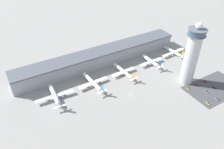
{
  "coord_description": "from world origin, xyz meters",
  "views": [
    {
      "loc": [
        -106.68,
        -141.9,
        154.23
      ],
      "look_at": [
        -8.66,
        25.06,
        13.7
      ],
      "focal_mm": 35.0,
      "sensor_mm": 36.0,
      "label": 1
    }
  ],
  "objects": [
    {
      "name": "service_truck_fuel",
      "position": [
        96.52,
        37.21,
        0.89
      ],
      "size": [
        8.59,
        4.0,
        2.56
      ],
      "color": "black",
      "rests_on": "ground"
    },
    {
      "name": "airplane_gate_bravo",
      "position": [
        -28.18,
        33.32,
        4.26
      ],
      "size": [
        35.66,
        40.34,
        13.41
      ],
      "color": "white",
      "rests_on": "ground"
    },
    {
      "name": "terminal_building",
      "position": [
        0.0,
        70.0,
        9.54
      ],
      "size": [
        217.39,
        25.0,
        18.89
      ],
      "color": "#9399A3",
      "rests_on": "ground"
    },
    {
      "name": "control_tower",
      "position": [
        67.59,
        -12.53,
        34.43
      ],
      "size": [
        18.91,
        18.91,
        71.39
      ],
      "color": "#BCBCC1",
      "rests_on": "ground"
    },
    {
      "name": "car_white_wagon",
      "position": [
        72.59,
        -25.03,
        0.55
      ],
      "size": [
        1.93,
        4.1,
        1.42
      ],
      "color": "black",
      "rests_on": "ground"
    },
    {
      "name": "car_red_hatchback",
      "position": [
        72.88,
        -52.12,
        0.61
      ],
      "size": [
        1.75,
        4.16,
        1.57
      ],
      "color": "black",
      "rests_on": "ground"
    },
    {
      "name": "car_navy_sedan",
      "position": [
        85.95,
        -38.37,
        0.53
      ],
      "size": [
        1.78,
        4.79,
        1.38
      ],
      "color": "black",
      "rests_on": "ground"
    },
    {
      "name": "car_silver_sedan",
      "position": [
        85.84,
        -24.59,
        0.56
      ],
      "size": [
        1.94,
        4.29,
        1.46
      ],
      "color": "black",
      "rests_on": "ground"
    },
    {
      "name": "car_grey_coupe",
      "position": [
        59.67,
        -24.35,
        0.58
      ],
      "size": [
        1.96,
        4.3,
        1.5
      ],
      "color": "black",
      "rests_on": "ground"
    },
    {
      "name": "airplane_gate_delta",
      "position": [
        55.46,
        34.9,
        4.41
      ],
      "size": [
        33.11,
        33.23,
        13.83
      ],
      "color": "white",
      "rests_on": "ground"
    },
    {
      "name": "airplane_gate_alpha",
      "position": [
        -72.04,
        33.03,
        4.47
      ],
      "size": [
        39.97,
        37.01,
        13.9
      ],
      "color": "white",
      "rests_on": "ground"
    },
    {
      "name": "airplane_gate_charlie",
      "position": [
        13.32,
        34.35,
        3.94
      ],
      "size": [
        31.38,
        38.28,
        12.17
      ],
      "color": "white",
      "rests_on": "ground"
    },
    {
      "name": "car_yellow_taxi",
      "position": [
        59.69,
        -51.58,
        0.54
      ],
      "size": [
        2.11,
        4.72,
        1.39
      ],
      "color": "black",
      "rests_on": "ground"
    },
    {
      "name": "service_truck_catering",
      "position": [
        15.01,
        30.96,
        1.02
      ],
      "size": [
        2.59,
        5.84,
        2.93
      ],
      "color": "black",
      "rests_on": "ground"
    },
    {
      "name": "parking_lot_surface",
      "position": [
        85.71,
        -38.26,
        0.0
      ],
      "size": [
        64.0,
        40.0,
        0.01
      ],
      "primitive_type": "cube",
      "color": "#424247",
      "rests_on": "ground"
    },
    {
      "name": "car_black_suv",
      "position": [
        72.7,
        -38.45,
        0.61
      ],
      "size": [
        1.96,
        4.78,
        1.56
      ],
      "color": "black",
      "rests_on": "ground"
    },
    {
      "name": "ground_plane",
      "position": [
        0.0,
        0.0,
        0.0
      ],
      "size": [
        1000.0,
        1000.0,
        0.0
      ],
      "primitive_type": "plane",
      "color": "gray"
    },
    {
      "name": "airplane_gate_echo",
      "position": [
        97.66,
        38.93,
        3.84
      ],
      "size": [
        39.89,
        32.61,
        12.03
      ],
      "color": "white",
      "rests_on": "ground"
    }
  ]
}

